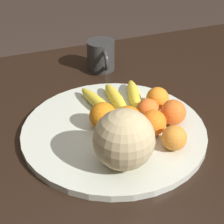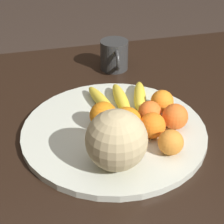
{
  "view_description": "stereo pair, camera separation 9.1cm",
  "coord_description": "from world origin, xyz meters",
  "px_view_note": "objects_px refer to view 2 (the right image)",
  "views": [
    {
      "loc": [
        -0.28,
        -0.69,
        1.32
      ],
      "look_at": [
        -0.0,
        0.02,
        0.82
      ],
      "focal_mm": 60.0,
      "sensor_mm": 36.0,
      "label": 1
    },
    {
      "loc": [
        -0.19,
        -0.72,
        1.32
      ],
      "look_at": [
        -0.0,
        0.02,
        0.82
      ],
      "focal_mm": 60.0,
      "sensor_mm": 36.0,
      "label": 2
    }
  ],
  "objects_px": {
    "melon": "(116,140)",
    "orange_front_left": "(150,112)",
    "kitchen_table": "(115,162)",
    "orange_mid_center": "(171,142)",
    "fruit_bowl": "(112,131)",
    "banana_bunch": "(122,100)",
    "orange_back_right": "(152,125)",
    "orange_side_extra": "(103,115)",
    "orange_back_left": "(127,121)",
    "orange_front_right": "(175,117)",
    "orange_top_small": "(162,101)",
    "ceramic_mug": "(114,55)",
    "produce_tag": "(140,143)"
  },
  "relations": [
    {
      "from": "orange_mid_center",
      "to": "orange_back_left",
      "type": "distance_m",
      "value": 0.12
    },
    {
      "from": "kitchen_table",
      "to": "orange_back_right",
      "type": "height_order",
      "value": "orange_back_right"
    },
    {
      "from": "orange_front_left",
      "to": "orange_back_right",
      "type": "distance_m",
      "value": 0.06
    },
    {
      "from": "fruit_bowl",
      "to": "produce_tag",
      "type": "height_order",
      "value": "produce_tag"
    },
    {
      "from": "orange_side_extra",
      "to": "ceramic_mug",
      "type": "xyz_separation_m",
      "value": [
        0.11,
        0.34,
        -0.0
      ]
    },
    {
      "from": "kitchen_table",
      "to": "orange_top_small",
      "type": "distance_m",
      "value": 0.2
    },
    {
      "from": "orange_top_small",
      "to": "produce_tag",
      "type": "bearing_deg",
      "value": -129.07
    },
    {
      "from": "orange_back_left",
      "to": "banana_bunch",
      "type": "bearing_deg",
      "value": 79.83
    },
    {
      "from": "fruit_bowl",
      "to": "orange_front_left",
      "type": "height_order",
      "value": "orange_front_left"
    },
    {
      "from": "orange_side_extra",
      "to": "orange_front_right",
      "type": "bearing_deg",
      "value": -14.51
    },
    {
      "from": "orange_front_left",
      "to": "orange_back_right",
      "type": "bearing_deg",
      "value": -102.95
    },
    {
      "from": "kitchen_table",
      "to": "fruit_bowl",
      "type": "relative_size",
      "value": 3.4
    },
    {
      "from": "orange_front_left",
      "to": "orange_top_small",
      "type": "relative_size",
      "value": 0.98
    },
    {
      "from": "ceramic_mug",
      "to": "kitchen_table",
      "type": "bearing_deg",
      "value": -103.88
    },
    {
      "from": "orange_mid_center",
      "to": "orange_back_right",
      "type": "distance_m",
      "value": 0.07
    },
    {
      "from": "orange_mid_center",
      "to": "ceramic_mug",
      "type": "relative_size",
      "value": 0.46
    },
    {
      "from": "orange_back_right",
      "to": "orange_back_left",
      "type": "bearing_deg",
      "value": 155.81
    },
    {
      "from": "orange_side_extra",
      "to": "orange_front_left",
      "type": "bearing_deg",
      "value": -4.11
    },
    {
      "from": "orange_back_right",
      "to": "orange_mid_center",
      "type": "bearing_deg",
      "value": -73.9
    },
    {
      "from": "kitchen_table",
      "to": "banana_bunch",
      "type": "xyz_separation_m",
      "value": [
        0.05,
        0.12,
        0.11
      ]
    },
    {
      "from": "banana_bunch",
      "to": "ceramic_mug",
      "type": "height_order",
      "value": "ceramic_mug"
    },
    {
      "from": "melon",
      "to": "orange_back_right",
      "type": "relative_size",
      "value": 2.1
    },
    {
      "from": "fruit_bowl",
      "to": "orange_front_left",
      "type": "bearing_deg",
      "value": 2.3
    },
    {
      "from": "fruit_bowl",
      "to": "orange_mid_center",
      "type": "distance_m",
      "value": 0.17
    },
    {
      "from": "orange_side_extra",
      "to": "fruit_bowl",
      "type": "bearing_deg",
      "value": -33.78
    },
    {
      "from": "kitchen_table",
      "to": "orange_front_left",
      "type": "relative_size",
      "value": 26.26
    },
    {
      "from": "ceramic_mug",
      "to": "melon",
      "type": "bearing_deg",
      "value": -103.84
    },
    {
      "from": "orange_front_left",
      "to": "orange_back_right",
      "type": "xyz_separation_m",
      "value": [
        -0.01,
        -0.06,
        0.0
      ]
    },
    {
      "from": "fruit_bowl",
      "to": "orange_front_right",
      "type": "xyz_separation_m",
      "value": [
        0.15,
        -0.03,
        0.04
      ]
    },
    {
      "from": "kitchen_table",
      "to": "orange_mid_center",
      "type": "height_order",
      "value": "orange_mid_center"
    },
    {
      "from": "banana_bunch",
      "to": "orange_front_left",
      "type": "xyz_separation_m",
      "value": [
        0.05,
        -0.09,
        0.01
      ]
    },
    {
      "from": "banana_bunch",
      "to": "orange_back_right",
      "type": "distance_m",
      "value": 0.16
    },
    {
      "from": "orange_top_small",
      "to": "ceramic_mug",
      "type": "relative_size",
      "value": 0.48
    },
    {
      "from": "orange_front_left",
      "to": "orange_top_small",
      "type": "distance_m",
      "value": 0.06
    },
    {
      "from": "kitchen_table",
      "to": "orange_mid_center",
      "type": "distance_m",
      "value": 0.19
    },
    {
      "from": "orange_mid_center",
      "to": "orange_back_right",
      "type": "bearing_deg",
      "value": 106.1
    },
    {
      "from": "orange_front_left",
      "to": "orange_front_right",
      "type": "height_order",
      "value": "orange_front_right"
    },
    {
      "from": "kitchen_table",
      "to": "orange_side_extra",
      "type": "distance_m",
      "value": 0.14
    },
    {
      "from": "melon",
      "to": "orange_front_right",
      "type": "distance_m",
      "value": 0.2
    },
    {
      "from": "kitchen_table",
      "to": "fruit_bowl",
      "type": "bearing_deg",
      "value": 106.97
    },
    {
      "from": "orange_front_right",
      "to": "orange_side_extra",
      "type": "relative_size",
      "value": 0.93
    },
    {
      "from": "fruit_bowl",
      "to": "banana_bunch",
      "type": "height_order",
      "value": "banana_bunch"
    },
    {
      "from": "melon",
      "to": "orange_back_left",
      "type": "xyz_separation_m",
      "value": [
        0.05,
        0.1,
        -0.03
      ]
    },
    {
      "from": "orange_front_right",
      "to": "orange_mid_center",
      "type": "relative_size",
      "value": 1.09
    },
    {
      "from": "orange_back_right",
      "to": "orange_front_left",
      "type": "bearing_deg",
      "value": 77.05
    },
    {
      "from": "orange_mid_center",
      "to": "orange_back_right",
      "type": "xyz_separation_m",
      "value": [
        -0.02,
        0.07,
        0.0
      ]
    },
    {
      "from": "melon",
      "to": "orange_front_left",
      "type": "distance_m",
      "value": 0.19
    },
    {
      "from": "orange_back_left",
      "to": "orange_back_right",
      "type": "height_order",
      "value": "orange_back_left"
    },
    {
      "from": "orange_back_right",
      "to": "fruit_bowl",
      "type": "bearing_deg",
      "value": 148.17
    },
    {
      "from": "orange_mid_center",
      "to": "orange_front_left",
      "type": "bearing_deg",
      "value": 93.02
    }
  ]
}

